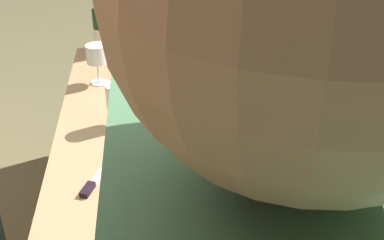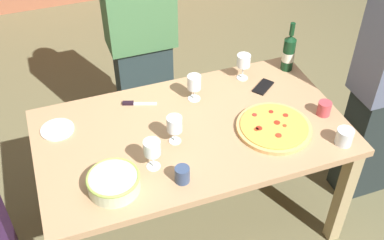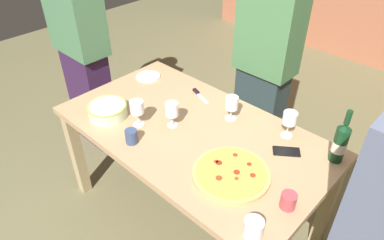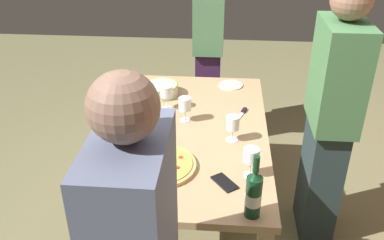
{
  "view_description": "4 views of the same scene",
  "coord_description": "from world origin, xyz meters",
  "px_view_note": "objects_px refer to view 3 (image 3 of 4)",
  "views": [
    {
      "loc": [
        -1.47,
        0.13,
        1.68
      ],
      "look_at": [
        0.0,
        0.0,
        0.82
      ],
      "focal_mm": 49.8,
      "sensor_mm": 36.0,
      "label": 1
    },
    {
      "loc": [
        -0.62,
        -1.72,
        2.4
      ],
      "look_at": [
        0.0,
        0.0,
        0.82
      ],
      "focal_mm": 44.48,
      "sensor_mm": 36.0,
      "label": 2
    },
    {
      "loc": [
        1.11,
        -1.17,
        2.0
      ],
      "look_at": [
        0.0,
        0.0,
        0.82
      ],
      "focal_mm": 32.66,
      "sensor_mm": 36.0,
      "label": 3
    },
    {
      "loc": [
        2.18,
        0.18,
        2.03
      ],
      "look_at": [
        0.0,
        0.0,
        0.82
      ],
      "focal_mm": 39.58,
      "sensor_mm": 36.0,
      "label": 4
    }
  ],
  "objects_px": {
    "side_plate": "(148,76)",
    "person_guest_right": "(81,48)",
    "wine_glass_far_right": "(232,104)",
    "cell_phone": "(286,151)",
    "cup_ceramic": "(288,201)",
    "pizza_knife": "(199,94)",
    "person_host": "(265,67)",
    "wine_glass_by_bottle": "(290,119)",
    "serving_bowl": "(107,110)",
    "cup_spare": "(131,136)",
    "cup_amber": "(253,228)",
    "pizza": "(231,173)",
    "wine_glass_near_pizza": "(172,110)",
    "wine_bottle": "(340,142)",
    "wine_glass_far_left": "(137,108)",
    "dining_table": "(192,141)"
  },
  "relations": [
    {
      "from": "side_plate",
      "to": "person_guest_right",
      "type": "height_order",
      "value": "person_guest_right"
    },
    {
      "from": "wine_bottle",
      "to": "side_plate",
      "type": "relative_size",
      "value": 1.8
    },
    {
      "from": "dining_table",
      "to": "side_plate",
      "type": "bearing_deg",
      "value": 160.65
    },
    {
      "from": "wine_bottle",
      "to": "wine_glass_near_pizza",
      "type": "height_order",
      "value": "wine_bottle"
    },
    {
      "from": "wine_glass_far_left",
      "to": "person_guest_right",
      "type": "xyz_separation_m",
      "value": [
        -0.95,
        0.23,
        -0.0
      ]
    },
    {
      "from": "pizza",
      "to": "serving_bowl",
      "type": "relative_size",
      "value": 1.62
    },
    {
      "from": "wine_bottle",
      "to": "cup_amber",
      "type": "distance_m",
      "value": 0.68
    },
    {
      "from": "cup_spare",
      "to": "person_host",
      "type": "relative_size",
      "value": 0.05
    },
    {
      "from": "wine_glass_near_pizza",
      "to": "side_plate",
      "type": "bearing_deg",
      "value": 152.63
    },
    {
      "from": "serving_bowl",
      "to": "cup_ceramic",
      "type": "relative_size",
      "value": 3.11
    },
    {
      "from": "cup_amber",
      "to": "cell_phone",
      "type": "height_order",
      "value": "cup_amber"
    },
    {
      "from": "wine_glass_near_pizza",
      "to": "wine_bottle",
      "type": "bearing_deg",
      "value": 24.43
    },
    {
      "from": "dining_table",
      "to": "cup_spare",
      "type": "bearing_deg",
      "value": -116.97
    },
    {
      "from": "pizza_knife",
      "to": "person_host",
      "type": "relative_size",
      "value": 0.11
    },
    {
      "from": "wine_glass_far_left",
      "to": "pizza_knife",
      "type": "distance_m",
      "value": 0.5
    },
    {
      "from": "dining_table",
      "to": "serving_bowl",
      "type": "height_order",
      "value": "serving_bowl"
    },
    {
      "from": "serving_bowl",
      "to": "wine_glass_far_left",
      "type": "height_order",
      "value": "wine_glass_far_left"
    },
    {
      "from": "wine_bottle",
      "to": "pizza",
      "type": "bearing_deg",
      "value": -124.77
    },
    {
      "from": "cup_ceramic",
      "to": "cup_spare",
      "type": "distance_m",
      "value": 0.89
    },
    {
      "from": "wine_glass_by_bottle",
      "to": "side_plate",
      "type": "distance_m",
      "value": 1.1
    },
    {
      "from": "pizza",
      "to": "wine_glass_far_right",
      "type": "distance_m",
      "value": 0.49
    },
    {
      "from": "wine_glass_far_left",
      "to": "person_host",
      "type": "height_order",
      "value": "person_host"
    },
    {
      "from": "wine_glass_by_bottle",
      "to": "pizza_knife",
      "type": "height_order",
      "value": "wine_glass_by_bottle"
    },
    {
      "from": "dining_table",
      "to": "pizza",
      "type": "relative_size",
      "value": 4.09
    },
    {
      "from": "wine_glass_far_right",
      "to": "cup_ceramic",
      "type": "xyz_separation_m",
      "value": [
        0.61,
        -0.36,
        -0.07
      ]
    },
    {
      "from": "pizza_knife",
      "to": "wine_glass_near_pizza",
      "type": "bearing_deg",
      "value": -72.02
    },
    {
      "from": "wine_glass_near_pizza",
      "to": "cup_spare",
      "type": "distance_m",
      "value": 0.28
    },
    {
      "from": "wine_glass_near_pizza",
      "to": "person_host",
      "type": "relative_size",
      "value": 0.09
    },
    {
      "from": "cup_spare",
      "to": "pizza_knife",
      "type": "relative_size",
      "value": 0.44
    },
    {
      "from": "side_plate",
      "to": "person_guest_right",
      "type": "relative_size",
      "value": 0.1
    },
    {
      "from": "pizza",
      "to": "person_host",
      "type": "relative_size",
      "value": 0.24
    },
    {
      "from": "wine_glass_near_pizza",
      "to": "cup_amber",
      "type": "xyz_separation_m",
      "value": [
        0.79,
        -0.3,
        -0.07
      ]
    },
    {
      "from": "pizza",
      "to": "wine_bottle",
      "type": "relative_size",
      "value": 1.26
    },
    {
      "from": "wine_glass_by_bottle",
      "to": "side_plate",
      "type": "height_order",
      "value": "wine_glass_by_bottle"
    },
    {
      "from": "wine_bottle",
      "to": "wine_glass_far_left",
      "type": "relative_size",
      "value": 1.92
    },
    {
      "from": "wine_glass_near_pizza",
      "to": "wine_glass_far_right",
      "type": "bearing_deg",
      "value": 54.44
    },
    {
      "from": "pizza",
      "to": "serving_bowl",
      "type": "distance_m",
      "value": 0.88
    },
    {
      "from": "wine_glass_near_pizza",
      "to": "person_guest_right",
      "type": "relative_size",
      "value": 0.09
    },
    {
      "from": "wine_glass_far_right",
      "to": "cell_phone",
      "type": "height_order",
      "value": "wine_glass_far_right"
    },
    {
      "from": "pizza",
      "to": "cup_ceramic",
      "type": "bearing_deg",
      "value": 3.76
    },
    {
      "from": "dining_table",
      "to": "pizza",
      "type": "xyz_separation_m",
      "value": [
        0.4,
        -0.14,
        0.11
      ]
    },
    {
      "from": "wine_glass_by_bottle",
      "to": "wine_glass_near_pizza",
      "type": "bearing_deg",
      "value": -144.98
    },
    {
      "from": "cell_phone",
      "to": "dining_table",
      "type": "bearing_deg",
      "value": -105.22
    },
    {
      "from": "cup_ceramic",
      "to": "person_host",
      "type": "height_order",
      "value": "person_host"
    },
    {
      "from": "wine_bottle",
      "to": "cup_ceramic",
      "type": "height_order",
      "value": "wine_bottle"
    },
    {
      "from": "wine_glass_far_left",
      "to": "cup_spare",
      "type": "xyz_separation_m",
      "value": [
        0.1,
        -0.13,
        -0.08
      ]
    },
    {
      "from": "serving_bowl",
      "to": "cup_spare",
      "type": "distance_m",
      "value": 0.31
    },
    {
      "from": "dining_table",
      "to": "wine_glass_far_left",
      "type": "bearing_deg",
      "value": -144.68
    },
    {
      "from": "wine_glass_near_pizza",
      "to": "person_guest_right",
      "type": "distance_m",
      "value": 1.1
    },
    {
      "from": "cup_ceramic",
      "to": "pizza_knife",
      "type": "xyz_separation_m",
      "value": [
        -0.93,
        0.42,
        -0.03
      ]
    }
  ]
}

